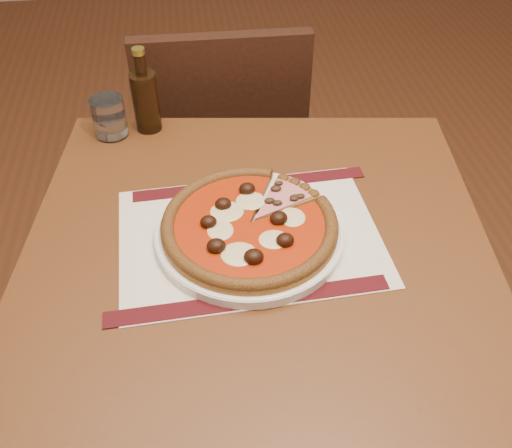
{
  "coord_description": "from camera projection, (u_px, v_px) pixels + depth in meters",
  "views": [
    {
      "loc": [
        -0.53,
        -0.84,
        1.44
      ],
      "look_at": [
        -0.43,
        -0.14,
        0.78
      ],
      "focal_mm": 40.0,
      "sensor_mm": 36.0,
      "label": 1
    }
  ],
  "objects": [
    {
      "name": "plate",
      "position": [
        250.0,
        232.0,
        0.98
      ],
      "size": [
        0.33,
        0.33,
        0.02
      ],
      "primitive_type": "cylinder",
      "color": "white",
      "rests_on": "placemat"
    },
    {
      "name": "chair_far",
      "position": [
        223.0,
        149.0,
        1.6
      ],
      "size": [
        0.42,
        0.42,
        0.89
      ],
      "rotation": [
        0.0,
        0.0,
        3.13
      ],
      "color": "black",
      "rests_on": "ground"
    },
    {
      "name": "water_glass",
      "position": [
        109.0,
        117.0,
        1.19
      ],
      "size": [
        0.07,
        0.07,
        0.08
      ],
      "primitive_type": "cylinder",
      "rotation": [
        0.0,
        0.0,
        0.07
      ],
      "color": "white",
      "rests_on": "table"
    },
    {
      "name": "placemat",
      "position": [
        250.0,
        237.0,
        0.99
      ],
      "size": [
        0.46,
        0.34,
        0.0
      ],
      "primitive_type": "cube",
      "rotation": [
        0.0,
        0.0,
        0.04
      ],
      "color": "beige",
      "rests_on": "table"
    },
    {
      "name": "table",
      "position": [
        257.0,
        284.0,
        1.05
      ],
      "size": [
        0.9,
        0.9,
        0.75
      ],
      "rotation": [
        0.0,
        0.0,
        -0.13
      ],
      "color": "brown",
      "rests_on": "ground"
    },
    {
      "name": "pizza",
      "position": [
        249.0,
        224.0,
        0.97
      ],
      "size": [
        0.3,
        0.3,
        0.04
      ],
      "color": "#A67328",
      "rests_on": "plate"
    },
    {
      "name": "bottle",
      "position": [
        145.0,
        99.0,
        1.19
      ],
      "size": [
        0.06,
        0.06,
        0.18
      ],
      "color": "black",
      "rests_on": "table"
    },
    {
      "name": "ham_slice",
      "position": [
        284.0,
        196.0,
        1.03
      ],
      "size": [
        0.13,
        0.12,
        0.02
      ],
      "rotation": [
        0.0,
        0.0,
        0.73
      ],
      "color": "#A67328",
      "rests_on": "plate"
    }
  ]
}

